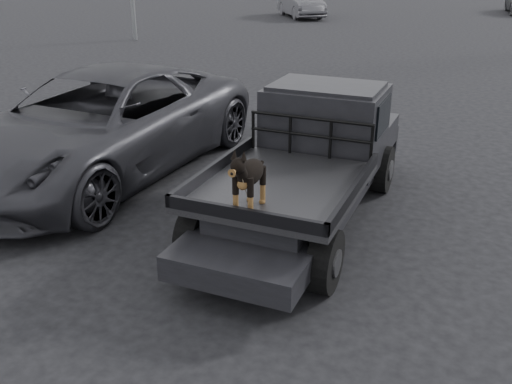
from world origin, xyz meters
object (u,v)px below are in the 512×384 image
at_px(dog, 249,178).
at_px(distant_car_a, 301,3).
at_px(flatbed_ute, 304,190).
at_px(parked_suv, 101,124).

height_order(dog, distant_car_a, dog).
bearing_deg(flatbed_ute, parked_suv, 173.48).
distance_m(dog, parked_suv, 4.39).
bearing_deg(parked_suv, flatbed_ute, -3.99).
height_order(flatbed_ute, parked_suv, parked_suv).
xyz_separation_m(flatbed_ute, dog, (-0.07, -1.78, 0.83)).
xyz_separation_m(flatbed_ute, parked_suv, (-3.84, 0.44, 0.42)).
bearing_deg(parked_suv, dog, -28.02).
bearing_deg(dog, distant_car_a, 107.62).
relative_size(flatbed_ute, distant_car_a, 1.17).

